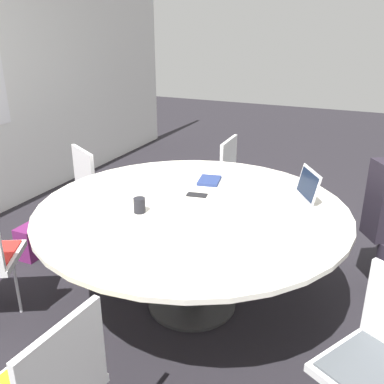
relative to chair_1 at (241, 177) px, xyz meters
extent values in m
plane|color=black|center=(-1.35, -0.11, -0.50)|extent=(16.00, 16.00, 0.00)
cylinder|color=#333333|center=(-1.35, -0.11, -0.49)|extent=(0.61, 0.61, 0.02)
cylinder|color=#333333|center=(-1.35, -0.11, -0.13)|extent=(0.15, 0.15, 0.70)
cylinder|color=silver|center=(-1.35, -0.11, 0.23)|extent=(1.99, 1.99, 0.03)
cube|color=silver|center=(0.00, -0.07, -0.07)|extent=(0.45, 0.43, 0.04)
cube|color=#4C5156|center=(0.00, -0.07, -0.05)|extent=(0.40, 0.38, 0.01)
cube|color=silver|center=(0.00, 0.13, 0.15)|extent=(0.42, 0.04, 0.40)
cylinder|color=silver|center=(0.18, -0.06, -0.30)|extent=(0.02, 0.02, 0.41)
cylinder|color=silver|center=(-0.18, -0.07, -0.30)|extent=(0.02, 0.02, 0.41)
cube|color=silver|center=(-0.66, 1.06, -0.07)|extent=(0.59, 0.59, 0.04)
cube|color=teal|center=(-0.66, 1.06, -0.05)|extent=(0.52, 0.52, 0.01)
cube|color=silver|center=(-0.83, 1.16, 0.15)|extent=(0.24, 0.38, 0.40)
cylinder|color=silver|center=(-0.57, 1.22, -0.30)|extent=(0.02, 0.02, 0.41)
cylinder|color=silver|center=(-0.76, 0.91, -0.30)|extent=(0.02, 0.02, 0.41)
cylinder|color=silver|center=(-1.92, 0.93, -0.30)|extent=(0.02, 0.02, 0.41)
cube|color=silver|center=(-2.72, -0.20, 0.15)|extent=(0.42, 0.06, 0.40)
cube|color=silver|center=(-2.03, -1.28, -0.07)|extent=(0.58, 0.59, 0.04)
cube|color=#4C5156|center=(-2.03, -1.28, -0.05)|extent=(0.51, 0.52, 0.01)
cylinder|color=#231E28|center=(-0.75, -1.29, -0.28)|extent=(0.10, 0.10, 0.45)
cube|color=silver|center=(-1.00, -0.68, 0.26)|extent=(0.35, 0.33, 0.02)
cube|color=silver|center=(-0.95, -0.76, 0.36)|extent=(0.27, 0.19, 0.20)
cube|color=black|center=(-0.96, -0.75, 0.36)|extent=(0.24, 0.17, 0.17)
cube|color=navy|center=(-0.88, -0.03, 0.26)|extent=(0.24, 0.19, 0.02)
cylinder|color=black|center=(-1.57, 0.15, 0.30)|extent=(0.07, 0.07, 0.09)
cube|color=black|center=(-1.17, -0.06, 0.25)|extent=(0.09, 0.15, 0.01)
cube|color=#661E56|center=(-1.24, 1.39, -0.36)|extent=(0.36, 0.16, 0.28)
camera|label=1|loc=(-3.65, -1.14, 1.34)|focal=40.00mm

